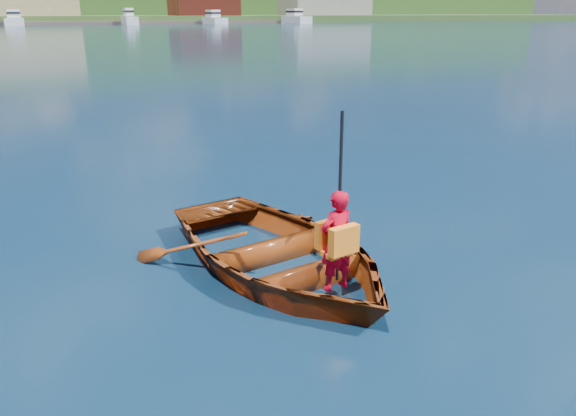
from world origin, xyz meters
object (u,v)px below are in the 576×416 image
Objects in this scene: rowboat at (277,252)px; child_paddler at (337,240)px; dock at (24,23)px; marina_yachts at (18,19)px.

child_paddler is at bearing -69.37° from rowboat.
rowboat is at bearing -88.25° from dock.
rowboat is 2.21× the size of child_paddler.
marina_yachts is at bearing 92.22° from rowboat.
dock is (-4.52, 148.43, 0.17)m from rowboat.
dock is at bearing 91.86° from child_paddler.
marina_yachts reaches higher than rowboat.
rowboat is 143.89m from marina_yachts.
marina_yachts is at bearing 92.33° from child_paddler.
dock reaches higher than rowboat.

